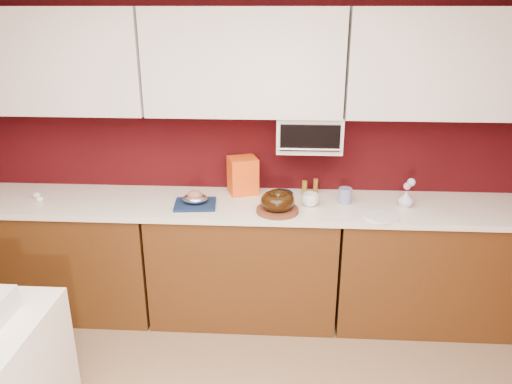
{
  "coord_description": "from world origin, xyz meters",
  "views": [
    {
      "loc": [
        0.28,
        -1.31,
        2.2
      ],
      "look_at": [
        0.09,
        1.84,
        1.02
      ],
      "focal_mm": 35.0,
      "sensor_mm": 36.0,
      "label": 1
    }
  ],
  "objects_px": {
    "bundt_cake": "(278,201)",
    "coffee_mug": "(310,199)",
    "pandoro_box": "(243,175)",
    "flower_vase": "(406,198)",
    "foil_ham_nest": "(195,198)",
    "toaster_oven": "(309,132)",
    "blue_jar": "(345,196)"
  },
  "relations": [
    {
      "from": "pandoro_box",
      "to": "bundt_cake",
      "type": "bearing_deg",
      "value": -73.09
    },
    {
      "from": "toaster_oven",
      "to": "foil_ham_nest",
      "type": "xyz_separation_m",
      "value": [
        -0.78,
        -0.24,
        -0.42
      ]
    },
    {
      "from": "foil_ham_nest",
      "to": "pandoro_box",
      "type": "relative_size",
      "value": 0.64
    },
    {
      "from": "bundt_cake",
      "to": "coffee_mug",
      "type": "relative_size",
      "value": 2.08
    },
    {
      "from": "bundt_cake",
      "to": "coffee_mug",
      "type": "bearing_deg",
      "value": 28.91
    },
    {
      "from": "bundt_cake",
      "to": "flower_vase",
      "type": "xyz_separation_m",
      "value": [
        0.88,
        0.16,
        -0.02
      ]
    },
    {
      "from": "foil_ham_nest",
      "to": "coffee_mug",
      "type": "bearing_deg",
      "value": 3.1
    },
    {
      "from": "coffee_mug",
      "to": "flower_vase",
      "type": "xyz_separation_m",
      "value": [
        0.66,
        0.03,
        0.01
      ]
    },
    {
      "from": "toaster_oven",
      "to": "bundt_cake",
      "type": "distance_m",
      "value": 0.55
    },
    {
      "from": "pandoro_box",
      "to": "flower_vase",
      "type": "height_order",
      "value": "pandoro_box"
    },
    {
      "from": "coffee_mug",
      "to": "foil_ham_nest",
      "type": "bearing_deg",
      "value": -176.9
    },
    {
      "from": "foil_ham_nest",
      "to": "blue_jar",
      "type": "relative_size",
      "value": 1.57
    },
    {
      "from": "bundt_cake",
      "to": "coffee_mug",
      "type": "height_order",
      "value": "bundt_cake"
    },
    {
      "from": "foil_ham_nest",
      "to": "pandoro_box",
      "type": "distance_m",
      "value": 0.42
    },
    {
      "from": "toaster_oven",
      "to": "blue_jar",
      "type": "distance_m",
      "value": 0.51
    },
    {
      "from": "toaster_oven",
      "to": "pandoro_box",
      "type": "distance_m",
      "value": 0.58
    },
    {
      "from": "pandoro_box",
      "to": "foil_ham_nest",
      "type": "bearing_deg",
      "value": -157.83
    },
    {
      "from": "pandoro_box",
      "to": "flower_vase",
      "type": "distance_m",
      "value": 1.16
    },
    {
      "from": "toaster_oven",
      "to": "bundt_cake",
      "type": "xyz_separation_m",
      "value": [
        -0.21,
        -0.32,
        -0.39
      ]
    },
    {
      "from": "foil_ham_nest",
      "to": "coffee_mug",
      "type": "distance_m",
      "value": 0.8
    },
    {
      "from": "foil_ham_nest",
      "to": "flower_vase",
      "type": "bearing_deg",
      "value": 3.0
    },
    {
      "from": "toaster_oven",
      "to": "bundt_cake",
      "type": "relative_size",
      "value": 1.97
    },
    {
      "from": "coffee_mug",
      "to": "pandoro_box",
      "type": "bearing_deg",
      "value": 154.49
    },
    {
      "from": "flower_vase",
      "to": "blue_jar",
      "type": "bearing_deg",
      "value": 174.27
    },
    {
      "from": "bundt_cake",
      "to": "flower_vase",
      "type": "bearing_deg",
      "value": 10.09
    },
    {
      "from": "pandoro_box",
      "to": "flower_vase",
      "type": "bearing_deg",
      "value": -29.45
    },
    {
      "from": "pandoro_box",
      "to": "flower_vase",
      "type": "xyz_separation_m",
      "value": [
        1.14,
        -0.2,
        -0.07
      ]
    },
    {
      "from": "blue_jar",
      "to": "toaster_oven",
      "type": "bearing_deg",
      "value": 154.55
    },
    {
      "from": "coffee_mug",
      "to": "toaster_oven",
      "type": "bearing_deg",
      "value": 94.73
    },
    {
      "from": "toaster_oven",
      "to": "bundt_cake",
      "type": "height_order",
      "value": "toaster_oven"
    },
    {
      "from": "toaster_oven",
      "to": "flower_vase",
      "type": "relative_size",
      "value": 3.58
    },
    {
      "from": "pandoro_box",
      "to": "coffee_mug",
      "type": "height_order",
      "value": "pandoro_box"
    }
  ]
}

